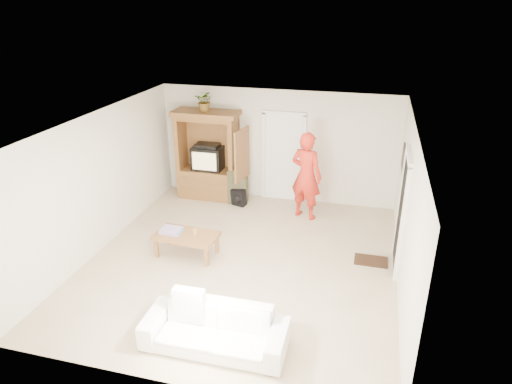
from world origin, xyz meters
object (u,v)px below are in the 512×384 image
at_px(sofa, 215,329).
at_px(coffee_table, 186,237).
at_px(man, 306,176).
at_px(armoire, 209,161).

bearing_deg(sofa, coffee_table, 120.74).
distance_m(sofa, coffee_table, 2.55).
height_order(man, coffee_table, man).
distance_m(man, coffee_table, 2.93).
bearing_deg(coffee_table, man, 52.24).
height_order(armoire, man, armoire).
xyz_separation_m(man, coffee_table, (-1.88, -2.17, -0.59)).
relative_size(man, coffee_table, 1.62).
xyz_separation_m(sofa, coffee_table, (-1.32, 2.18, 0.09)).
distance_m(armoire, coffee_table, 2.79).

